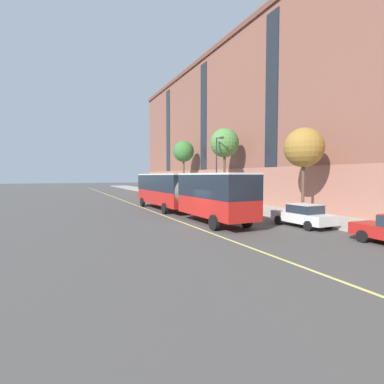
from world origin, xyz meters
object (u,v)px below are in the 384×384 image
Objects in this scene: parked_car_white_6 at (236,205)px; street_tree_far_uptown at (225,143)px; city_bus at (181,191)px; street_tree_far_downtown at (184,152)px; parked_car_white_2 at (177,195)px; street_lamp at (217,164)px; parked_car_white_4 at (303,215)px; fire_hydrant at (195,198)px; parked_car_black_3 at (148,191)px; street_tree_mid_block at (304,148)px.

parked_car_white_6 is 0.51× the size of street_tree_far_uptown.
city_bus is 2.21× the size of street_tree_far_downtown.
street_tree_far_uptown is 12.86m from street_tree_far_downtown.
parked_car_white_6 is at bearing -99.64° from street_tree_far_downtown.
parked_car_white_2 is 0.59× the size of street_lamp.
parked_car_white_6 is (0.01, 8.31, 0.00)m from parked_car_white_4.
parked_car_white_4 is at bearing -94.46° from fire_hydrant.
street_tree_far_uptown is (3.59, 16.51, 6.63)m from parked_car_white_4.
parked_car_black_3 is at bearing 117.71° from street_tree_far_downtown.
parked_car_white_6 is 7.95m from street_lamp.
parked_car_white_2 is 20.13m from street_tree_mid_block.
parked_car_white_6 is 6.46× the size of fire_hydrant.
parked_car_black_3 is 0.54× the size of street_tree_far_downtown.
city_bus is 10.80m from parked_car_white_4.
parked_car_black_3 is 28.31m from parked_car_white_6.
street_lamp is (-1.87, -1.56, -2.61)m from street_tree_far_uptown.
parked_car_white_4 is 30.30m from street_tree_far_downtown.
parked_car_white_4 is (5.05, -9.45, -1.34)m from city_bus.
parked_car_black_3 and parked_car_white_6 have the same top height.
parked_car_black_3 is at bearing 90.22° from parked_car_white_2.
street_tree_mid_block is 0.80× the size of street_tree_far_uptown.
parked_car_white_6 is (0.23, -28.30, -0.00)m from parked_car_black_3.
fire_hydrant is (1.83, -15.89, -0.29)m from parked_car_black_3.
parked_car_white_4 is 0.60× the size of street_tree_mid_block.
street_lamp is at bearing -140.09° from street_tree_far_uptown.
parked_car_white_2 is (4.89, 13.34, -1.34)m from city_bus.
street_lamp is at bearing -84.90° from parked_car_black_3.
parked_car_black_3 is at bearing 90.34° from parked_car_white_4.
street_tree_far_uptown reaches higher than parked_car_white_6.
parked_car_white_6 is 0.64× the size of street_tree_mid_block.
parked_car_white_2 is at bearing 90.41° from parked_car_white_4.
city_bus is 4.07× the size of parked_car_black_3.
street_tree_far_uptown is 12.62× the size of fire_hydrant.
street_tree_far_downtown reaches higher than parked_car_white_4.
street_tree_mid_block is (3.58, -4.66, 5.00)m from parked_car_white_6.
parked_car_black_3 reaches higher than fire_hydrant.
parked_car_white_2 reaches higher than fire_hydrant.
street_lamp is (1.93, -21.67, 4.02)m from parked_car_black_3.
street_tree_far_downtown is 12.37× the size of fire_hydrant.
parked_car_black_3 is 10.47m from street_tree_far_downtown.
street_tree_mid_block is 0.82× the size of street_tree_far_downtown.
parked_car_black_3 is at bearing 79.91° from city_bus.
street_tree_far_downtown is at bearing 77.16° from fire_hydrant.
parked_car_black_3 is at bearing 100.72° from street_tree_far_uptown.
parked_car_white_2 is 14.48m from parked_car_white_6.
street_tree_mid_block is at bearing -90.00° from street_tree_far_uptown.
street_tree_far_uptown reaches higher than city_bus.
street_tree_far_downtown reaches higher than fire_hydrant.
parked_car_black_3 is 6.72× the size of fire_hydrant.
parked_car_white_2 is 0.51× the size of street_tree_far_downtown.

